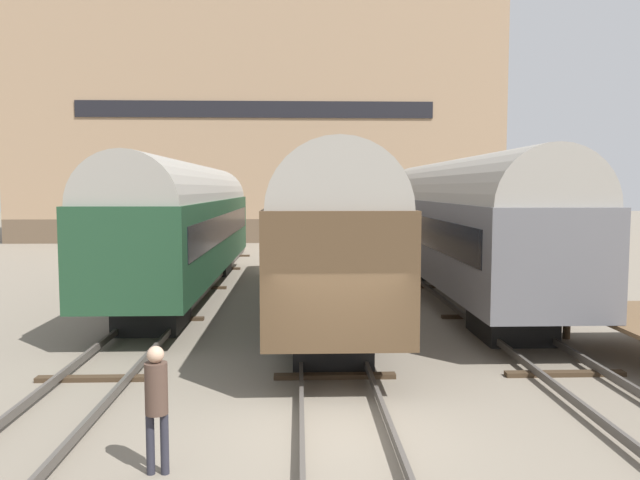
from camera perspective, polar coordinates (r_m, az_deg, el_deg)
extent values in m
plane|color=slate|center=(10.80, 2.33, -17.25)|extent=(200.00, 200.00, 0.00)
cube|color=#4C4742|center=(11.26, -20.77, -15.63)|extent=(0.08, 60.00, 0.16)
cube|color=#3D2D1E|center=(14.23, -19.58, -11.84)|extent=(2.60, 0.24, 0.10)
cube|color=#3D2D1E|center=(19.85, -14.32, -7.01)|extent=(2.60, 0.24, 0.10)
cube|color=#3D2D1E|center=(25.65, -11.45, -4.31)|extent=(2.60, 0.24, 0.10)
cube|color=#3D2D1E|center=(31.52, -9.66, -2.60)|extent=(2.60, 0.24, 0.10)
cube|color=#3D2D1E|center=(37.44, -8.43, -1.43)|extent=(2.60, 0.24, 0.10)
cube|color=#4C4742|center=(10.71, -1.66, -16.42)|extent=(0.08, 60.00, 0.16)
cube|color=#4C4742|center=(10.81, 6.29, -16.23)|extent=(0.08, 60.00, 0.16)
cube|color=#3D2D1E|center=(13.61, 1.36, -12.33)|extent=(2.60, 0.24, 0.10)
cube|color=#3D2D1E|center=(19.41, 0.33, -7.13)|extent=(2.60, 0.24, 0.10)
cube|color=#3D2D1E|center=(25.31, -0.22, -4.33)|extent=(2.60, 0.24, 0.10)
cube|color=#3D2D1E|center=(31.25, -0.55, -2.60)|extent=(2.60, 0.24, 0.10)
cube|color=#3D2D1E|center=(37.21, -0.78, -1.42)|extent=(2.60, 0.24, 0.10)
cube|color=#4C4742|center=(11.83, 24.18, -14.75)|extent=(0.08, 60.00, 0.16)
cube|color=#3D2D1E|center=(14.75, 21.49, -11.30)|extent=(2.60, 0.24, 0.10)
cube|color=#3D2D1E|center=(20.23, 14.69, -6.80)|extent=(2.60, 0.24, 0.10)
cube|color=#3D2D1E|center=(25.95, 10.89, -4.20)|extent=(2.60, 0.24, 0.10)
cube|color=#3D2D1E|center=(31.76, 8.48, -2.53)|extent=(2.60, 0.24, 0.10)
cube|color=#3D2D1E|center=(37.64, 6.83, -1.38)|extent=(2.60, 0.24, 0.10)
cube|color=black|center=(28.76, 9.59, -2.40)|extent=(1.80, 2.40, 1.00)
cube|color=black|center=(17.81, 17.03, -6.94)|extent=(1.80, 2.40, 1.00)
cube|color=slate|center=(23.02, 12.50, 0.31)|extent=(3.06, 17.65, 2.62)
cube|color=black|center=(22.99, 12.52, 1.10)|extent=(3.10, 16.23, 0.94)
cylinder|color=gray|center=(22.95, 12.56, 3.58)|extent=(2.91, 17.29, 2.91)
cube|color=black|center=(30.06, -10.04, -2.10)|extent=(1.80, 2.40, 1.00)
cube|color=black|center=(18.76, -15.03, -6.31)|extent=(1.80, 2.40, 1.00)
cube|color=#1E4228|center=(24.18, -12.02, 0.52)|extent=(2.91, 17.87, 2.62)
cube|color=black|center=(24.16, -12.04, 1.27)|extent=(2.95, 16.44, 0.94)
cylinder|color=gray|center=(24.12, -12.08, 3.63)|extent=(2.77, 17.51, 2.77)
cube|color=black|center=(26.99, -0.33, -2.80)|extent=(1.80, 2.40, 1.00)
cube|color=black|center=(15.00, 1.01, -8.92)|extent=(1.80, 2.40, 1.00)
cube|color=#4C3823|center=(20.74, 0.15, -0.04)|extent=(2.95, 18.76, 2.63)
cube|color=black|center=(20.71, 0.15, 0.83)|extent=(2.99, 17.26, 0.95)
cylinder|color=gray|center=(20.67, 0.15, 3.60)|extent=(2.81, 18.39, 2.81)
cylinder|color=brown|center=(18.18, 21.63, -7.01)|extent=(0.20, 0.20, 0.89)
cylinder|color=#282833|center=(9.57, -15.25, -17.55)|extent=(0.12, 0.12, 0.88)
cylinder|color=#282833|center=(9.53, -14.02, -17.63)|extent=(0.12, 0.12, 0.88)
cylinder|color=#4C382D|center=(9.28, -14.74, -12.98)|extent=(0.32, 0.32, 0.73)
sphere|color=tan|center=(9.14, -14.81, -10.08)|extent=(0.24, 0.24, 0.24)
cube|color=brown|center=(51.99, -5.41, 1.24)|extent=(37.14, 11.33, 1.78)
cube|color=#9E7F60|center=(52.21, -5.48, 11.03)|extent=(37.14, 11.33, 16.01)
cube|color=black|center=(46.54, -5.92, 11.80)|extent=(26.00, 0.10, 1.20)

